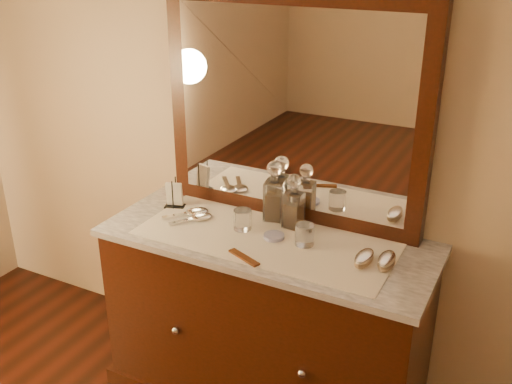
# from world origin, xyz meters

# --- Properties ---
(dresser_cabinet) EXTENTS (1.40, 0.55, 0.82)m
(dresser_cabinet) POSITION_xyz_m (0.00, 1.96, 0.41)
(dresser_cabinet) COLOR black
(dresser_cabinet) RESTS_ON floor
(knob_left) EXTENTS (0.04, 0.04, 0.04)m
(knob_left) POSITION_xyz_m (-0.30, 1.67, 0.45)
(knob_left) COLOR silver
(knob_left) RESTS_ON dresser_cabinet
(knob_right) EXTENTS (0.04, 0.04, 0.04)m
(knob_right) POSITION_xyz_m (0.30, 1.67, 0.45)
(knob_right) COLOR silver
(knob_right) RESTS_ON dresser_cabinet
(marble_top) EXTENTS (1.44, 0.59, 0.03)m
(marble_top) POSITION_xyz_m (0.00, 1.96, 0.83)
(marble_top) COLOR white
(marble_top) RESTS_ON dresser_cabinet
(mirror_frame) EXTENTS (1.20, 0.08, 1.00)m
(mirror_frame) POSITION_xyz_m (0.00, 2.20, 1.35)
(mirror_frame) COLOR black
(mirror_frame) RESTS_ON marble_top
(mirror_glass) EXTENTS (1.06, 0.01, 0.86)m
(mirror_glass) POSITION_xyz_m (0.00, 2.17, 1.35)
(mirror_glass) COLOR white
(mirror_glass) RESTS_ON marble_top
(lace_runner) EXTENTS (1.10, 0.45, 0.00)m
(lace_runner) POSITION_xyz_m (0.00, 1.94, 0.85)
(lace_runner) COLOR white
(lace_runner) RESTS_ON marble_top
(pin_dish) EXTENTS (0.09, 0.09, 0.02)m
(pin_dish) POSITION_xyz_m (0.03, 1.96, 0.86)
(pin_dish) COLOR white
(pin_dish) RESTS_ON lace_runner
(comb) EXTENTS (0.16, 0.09, 0.01)m
(comb) POSITION_xyz_m (0.00, 1.75, 0.86)
(comb) COLOR brown
(comb) RESTS_ON lace_runner
(napkin_rack) EXTENTS (0.11, 0.08, 0.14)m
(napkin_rack) POSITION_xyz_m (-0.53, 2.03, 0.91)
(napkin_rack) COLOR black
(napkin_rack) RESTS_ON marble_top
(decanter_left) EXTENTS (0.10, 0.10, 0.28)m
(decanter_left) POSITION_xyz_m (-0.05, 2.12, 0.96)
(decanter_left) COLOR brown
(decanter_left) RESTS_ON lace_runner
(decanter_right) EXTENTS (0.08, 0.08, 0.25)m
(decanter_right) POSITION_xyz_m (0.06, 2.09, 0.95)
(decanter_right) COLOR brown
(decanter_right) RESTS_ON lace_runner
(brush_near) EXTENTS (0.07, 0.14, 0.04)m
(brush_near) POSITION_xyz_m (0.44, 1.93, 0.87)
(brush_near) COLOR #95795B
(brush_near) RESTS_ON lace_runner
(brush_far) EXTENTS (0.07, 0.15, 0.04)m
(brush_far) POSITION_xyz_m (0.52, 1.95, 0.87)
(brush_far) COLOR #95795B
(brush_far) RESTS_ON lace_runner
(hand_mirror_outer) EXTENTS (0.18, 0.20, 0.02)m
(hand_mirror_outer) POSITION_xyz_m (-0.40, 2.00, 0.86)
(hand_mirror_outer) COLOR silver
(hand_mirror_outer) RESTS_ON lace_runner
(hand_mirror_inner) EXTENTS (0.16, 0.20, 0.02)m
(hand_mirror_inner) POSITION_xyz_m (-0.35, 1.96, 0.86)
(hand_mirror_inner) COLOR silver
(hand_mirror_inner) RESTS_ON lace_runner
(tumblers) EXTENTS (0.38, 0.09, 0.09)m
(tumblers) POSITION_xyz_m (0.02, 1.97, 0.90)
(tumblers) COLOR white
(tumblers) RESTS_ON lace_runner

